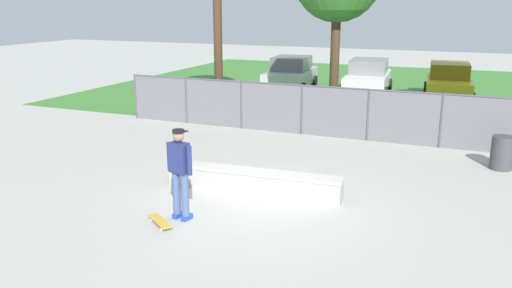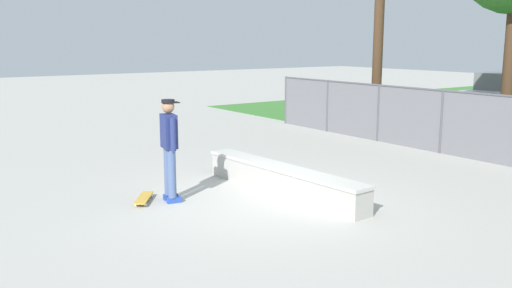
{
  "view_description": "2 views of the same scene",
  "coord_description": "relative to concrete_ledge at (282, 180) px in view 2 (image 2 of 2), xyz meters",
  "views": [
    {
      "loc": [
        4.1,
        -9.7,
        4.19
      ],
      "look_at": [
        -0.12,
        0.3,
        1.27
      ],
      "focal_mm": 37.11,
      "sensor_mm": 36.0,
      "label": 1
    },
    {
      "loc": [
        7.71,
        -5.51,
        2.84
      ],
      "look_at": [
        -0.58,
        0.29,
        0.97
      ],
      "focal_mm": 39.02,
      "sensor_mm": 36.0,
      "label": 2
    }
  ],
  "objects": [
    {
      "name": "ground_plane",
      "position": [
        0.37,
        -0.74,
        -0.26
      ],
      "size": [
        80.0,
        80.0,
        0.0
      ],
      "primitive_type": "plane",
      "color": "#ADAAA3"
    },
    {
      "name": "concrete_ledge",
      "position": [
        0.0,
        0.0,
        0.0
      ],
      "size": [
        4.12,
        0.72,
        0.52
      ],
      "color": "#A8A59E",
      "rests_on": "ground"
    },
    {
      "name": "skateboarder",
      "position": [
        -0.71,
        -1.98,
        0.77
      ],
      "size": [
        0.59,
        0.35,
        1.84
      ],
      "color": "#2647A5",
      "rests_on": "ground"
    },
    {
      "name": "skateboard",
      "position": [
        -0.95,
        -2.39,
        -0.19
      ],
      "size": [
        0.77,
        0.63,
        0.09
      ],
      "color": "gold",
      "rests_on": "ground"
    },
    {
      "name": "chainlink_fence",
      "position": [
        0.37,
        5.67,
        0.63
      ],
      "size": [
        15.13,
        0.07,
        1.64
      ],
      "color": "#4C4C51",
      "rests_on": "ground"
    },
    {
      "name": "car_silver",
      "position": [
        -3.91,
        13.8,
        0.57
      ],
      "size": [
        2.29,
        4.34,
        1.66
      ],
      "color": "#B7BABF",
      "rests_on": "ground"
    }
  ]
}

